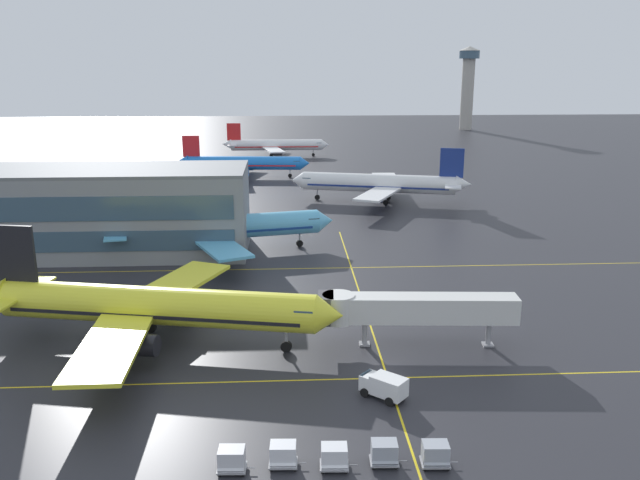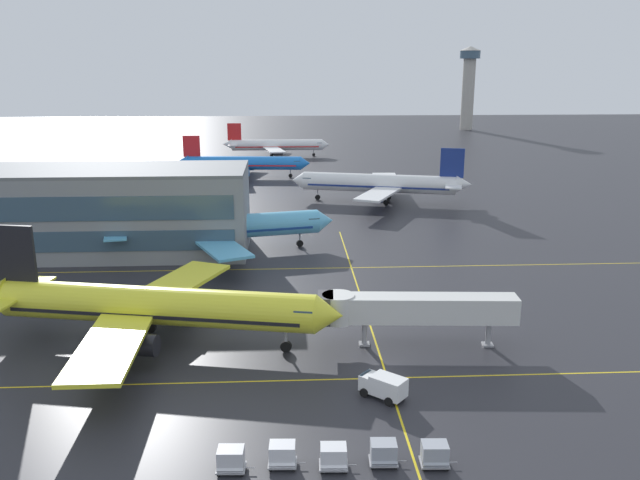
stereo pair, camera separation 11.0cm
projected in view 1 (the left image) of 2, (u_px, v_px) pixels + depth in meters
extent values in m
plane|color=#28282D|center=(384.00, 368.00, 63.90)|extent=(600.00, 600.00, 0.00)
cylinder|color=yellow|center=(158.00, 306.00, 68.35)|extent=(33.49, 10.50, 3.96)
cone|color=yellow|center=(330.00, 315.00, 65.84)|extent=(3.43, 4.34, 3.88)
cube|color=black|center=(13.00, 254.00, 69.24)|extent=(4.98, 1.36, 6.26)
cube|color=yellow|center=(30.00, 285.00, 73.48)|extent=(4.34, 5.98, 0.25)
cube|color=yellow|center=(110.00, 346.00, 60.20)|extent=(5.58, 15.69, 0.42)
cube|color=yellow|center=(178.00, 283.00, 77.12)|extent=(11.19, 16.51, 0.42)
cylinder|color=black|center=(140.00, 345.00, 63.67)|extent=(3.91, 2.85, 2.19)
cylinder|color=black|center=(179.00, 305.00, 74.02)|extent=(3.91, 2.85, 2.19)
cube|color=#385166|center=(306.00, 308.00, 66.02)|extent=(2.56, 3.94, 0.73)
cube|color=black|center=(158.00, 310.00, 68.48)|extent=(30.88, 10.01, 0.38)
cylinder|color=#99999E|center=(286.00, 336.00, 67.14)|extent=(0.29, 0.29, 1.72)
cylinder|color=black|center=(286.00, 346.00, 67.44)|extent=(1.22, 0.69, 1.15)
cylinder|color=#99999E|center=(129.00, 338.00, 66.73)|extent=(0.29, 0.29, 1.72)
cylinder|color=black|center=(130.00, 348.00, 67.03)|extent=(1.22, 0.69, 1.15)
cylinder|color=#99999E|center=(150.00, 318.00, 71.91)|extent=(0.29, 0.29, 1.72)
cylinder|color=black|center=(151.00, 328.00, 72.21)|extent=(1.22, 0.69, 1.15)
cylinder|color=#5BB7E5|center=(219.00, 227.00, 101.33)|extent=(31.42, 10.17, 3.72)
cone|color=#5BB7E5|center=(325.00, 221.00, 105.60)|extent=(3.25, 4.10, 3.65)
cone|color=#5BB7E5|center=(101.00, 232.00, 96.88)|extent=(3.80, 4.11, 3.53)
cube|color=navy|center=(117.00, 203.00, 96.41)|extent=(4.67, 1.33, 5.87)
cube|color=#5BB7E5|center=(115.00, 236.00, 94.66)|extent=(4.13, 5.63, 0.23)
cube|color=#5BB7E5|center=(116.00, 227.00, 100.13)|extent=(4.13, 5.63, 0.23)
cube|color=#5BB7E5|center=(219.00, 246.00, 93.49)|extent=(10.63, 15.49, 0.39)
cube|color=#5BB7E5|center=(207.00, 219.00, 108.98)|extent=(5.10, 14.69, 0.39)
cylinder|color=#5BB7E5|center=(225.00, 248.00, 97.13)|extent=(3.68, 2.71, 2.06)
cylinder|color=#5BB7E5|center=(217.00, 231.00, 106.61)|extent=(3.68, 2.71, 2.06)
cube|color=#385166|center=(311.00, 218.00, 104.89)|extent=(2.44, 3.72, 0.69)
cube|color=navy|center=(219.00, 230.00, 101.45)|extent=(28.98, 9.69, 0.35)
cylinder|color=#99999E|center=(300.00, 237.00, 105.17)|extent=(0.27, 0.27, 1.62)
cylinder|color=black|center=(300.00, 243.00, 105.45)|extent=(1.15, 0.66, 1.08)
cylinder|color=#99999E|center=(209.00, 248.00, 99.09)|extent=(0.27, 0.27, 1.62)
cylinder|color=black|center=(209.00, 255.00, 99.38)|extent=(1.15, 0.66, 1.08)
cylinder|color=#99999E|center=(205.00, 239.00, 103.83)|extent=(0.27, 0.27, 1.62)
cylinder|color=black|center=(206.00, 246.00, 104.12)|extent=(1.15, 0.66, 1.08)
cylinder|color=white|center=(378.00, 183.00, 137.40)|extent=(31.76, 11.56, 3.78)
cone|color=white|center=(298.00, 180.00, 140.63)|extent=(3.42, 4.23, 3.70)
cone|color=white|center=(464.00, 184.00, 134.00)|extent=(3.97, 4.27, 3.59)
cube|color=navy|center=(452.00, 163.00, 133.36)|extent=(4.71, 1.53, 5.97)
cube|color=white|center=(453.00, 181.00, 137.22)|extent=(4.37, 5.80, 0.24)
cube|color=white|center=(453.00, 187.00, 131.57)|extent=(4.37, 5.80, 0.24)
cube|color=white|center=(387.00, 179.00, 145.36)|extent=(5.78, 15.12, 0.40)
cube|color=white|center=(378.00, 194.00, 129.37)|extent=(11.26, 15.66, 0.40)
cylinder|color=navy|center=(379.00, 187.00, 142.83)|extent=(3.79, 2.86, 2.09)
cylinder|color=navy|center=(374.00, 197.00, 133.04)|extent=(3.79, 2.86, 2.09)
cube|color=#385166|center=(308.00, 178.00, 140.06)|extent=(2.60, 3.81, 0.70)
cube|color=navy|center=(378.00, 185.00, 137.52)|extent=(29.31, 10.96, 0.36)
cylinder|color=#99999E|center=(317.00, 192.00, 140.47)|extent=(0.28, 0.28, 1.64)
cylinder|color=black|center=(317.00, 197.00, 140.76)|extent=(1.17, 0.70, 1.09)
cylinder|color=#99999E|center=(388.00, 193.00, 140.11)|extent=(0.28, 0.28, 1.64)
cylinder|color=black|center=(388.00, 198.00, 140.40)|extent=(1.17, 0.70, 1.09)
cylinder|color=#99999E|center=(386.00, 197.00, 135.22)|extent=(0.28, 0.28, 1.64)
cylinder|color=black|center=(386.00, 203.00, 135.51)|extent=(1.17, 0.70, 1.09)
cylinder|color=blue|center=(244.00, 163.00, 166.99)|extent=(28.71, 5.68, 3.39)
cone|color=blue|center=(305.00, 163.00, 166.60)|extent=(2.58, 3.50, 3.32)
cone|color=blue|center=(183.00, 161.00, 167.30)|extent=(3.10, 3.44, 3.22)
cube|color=red|center=(191.00, 146.00, 166.22)|extent=(4.29, 0.67, 5.35)
cube|color=blue|center=(188.00, 163.00, 164.67)|extent=(3.22, 4.85, 0.21)
cube|color=blue|center=(192.00, 160.00, 169.83)|extent=(3.22, 4.85, 0.21)
cube|color=blue|center=(236.00, 170.00, 159.85)|extent=(6.31, 13.86, 0.36)
cube|color=blue|center=(245.00, 161.00, 174.46)|extent=(8.27, 14.14, 0.36)
cylinder|color=blue|center=(243.00, 173.00, 162.96)|extent=(3.17, 2.11, 1.87)
cylinder|color=blue|center=(248.00, 167.00, 171.90)|extent=(3.17, 2.11, 1.87)
cube|color=#385166|center=(297.00, 161.00, 166.52)|extent=(1.85, 3.24, 0.62)
cube|color=red|center=(244.00, 165.00, 167.10)|extent=(26.44, 5.53, 0.32)
cylinder|color=#99999E|center=(290.00, 172.00, 167.27)|extent=(0.25, 0.25, 1.47)
cylinder|color=black|center=(290.00, 176.00, 167.53)|extent=(1.01, 0.48, 0.98)
cylinder|color=#99999E|center=(236.00, 173.00, 165.38)|extent=(0.25, 0.25, 1.47)
cylinder|color=black|center=(236.00, 177.00, 165.64)|extent=(1.01, 0.48, 0.98)
cylinder|color=#99999E|center=(239.00, 170.00, 169.85)|extent=(0.25, 0.25, 1.47)
cylinder|color=black|center=(239.00, 174.00, 170.11)|extent=(1.01, 0.48, 0.98)
cylinder|color=white|center=(277.00, 145.00, 203.21)|extent=(27.80, 3.32, 3.30)
cone|color=white|center=(325.00, 145.00, 203.99)|extent=(2.26, 3.24, 3.23)
cone|color=white|center=(227.00, 144.00, 202.33)|extent=(2.78, 3.14, 3.14)
cube|color=red|center=(234.00, 132.00, 201.46)|extent=(4.17, 0.32, 5.21)
cube|color=white|center=(232.00, 145.00, 199.91)|extent=(2.78, 4.52, 0.21)
cube|color=white|center=(233.00, 143.00, 204.93)|extent=(2.78, 4.52, 0.21)
cube|color=white|center=(274.00, 150.00, 196.19)|extent=(7.12, 13.68, 0.35)
cube|color=white|center=(274.00, 144.00, 210.42)|extent=(7.14, 13.69, 0.35)
cylinder|color=#4C4C51|center=(277.00, 152.00, 199.31)|extent=(2.95, 1.83, 1.82)
cylinder|color=#4C4C51|center=(277.00, 148.00, 208.01)|extent=(2.95, 1.83, 1.82)
cube|color=#385166|center=(319.00, 143.00, 203.76)|extent=(1.57, 3.04, 0.61)
cube|color=red|center=(277.00, 146.00, 203.32)|extent=(25.58, 3.35, 0.31)
cylinder|color=#99999E|center=(313.00, 152.00, 204.36)|extent=(0.24, 0.24, 1.43)
cylinder|color=black|center=(313.00, 155.00, 204.61)|extent=(0.96, 0.39, 0.96)
cylinder|color=#99999E|center=(271.00, 153.00, 201.51)|extent=(0.24, 0.24, 1.43)
cylinder|color=black|center=(271.00, 156.00, 201.76)|extent=(0.96, 0.39, 0.96)
cylinder|color=#99999E|center=(271.00, 151.00, 205.86)|extent=(0.24, 0.24, 1.43)
cylinder|color=black|center=(271.00, 154.00, 206.11)|extent=(0.96, 0.39, 0.96)
cube|color=yellow|center=(388.00, 378.00, 61.97)|extent=(137.35, 0.20, 0.01)
cube|color=yellow|center=(351.00, 268.00, 94.88)|extent=(137.35, 0.20, 0.01)
cube|color=yellow|center=(366.00, 311.00, 78.43)|extent=(0.20, 75.17, 0.01)
cube|color=white|center=(389.00, 386.00, 57.80)|extent=(3.51, 3.40, 1.70)
cube|color=white|center=(370.00, 381.00, 58.99)|extent=(2.16, 2.21, 1.40)
cube|color=#385166|center=(366.00, 376.00, 59.20)|extent=(1.32, 1.44, 0.70)
cylinder|color=black|center=(376.00, 385.00, 59.87)|extent=(0.79, 0.74, 0.80)
cylinder|color=black|center=(365.00, 393.00, 58.42)|extent=(0.79, 0.74, 0.80)
cylinder|color=black|center=(401.00, 393.00, 58.33)|extent=(0.79, 0.74, 0.80)
cylinder|color=black|center=(389.00, 402.00, 56.88)|extent=(0.79, 0.74, 0.80)
cube|color=#99999E|center=(232.00, 468.00, 47.83)|extent=(2.17, 1.70, 0.12)
cube|color=silver|center=(232.00, 458.00, 47.61)|extent=(1.97, 1.53, 1.50)
cube|color=silver|center=(231.00, 469.00, 47.18)|extent=(1.92, 0.65, 0.57)
cylinder|color=#99999E|center=(251.00, 468.00, 47.84)|extent=(0.70, 0.11, 0.08)
cylinder|color=black|center=(243.00, 475.00, 47.28)|extent=(0.24, 0.11, 0.24)
cylinder|color=black|center=(245.00, 465.00, 48.48)|extent=(0.24, 0.11, 0.24)
cylinder|color=black|center=(219.00, 475.00, 47.27)|extent=(0.24, 0.11, 0.24)
cylinder|color=black|center=(222.00, 465.00, 48.47)|extent=(0.24, 0.11, 0.24)
cube|color=#99999E|center=(283.00, 463.00, 48.42)|extent=(2.17, 1.70, 0.12)
cube|color=silver|center=(283.00, 453.00, 48.21)|extent=(1.97, 1.53, 1.50)
cube|color=silver|center=(283.00, 464.00, 47.77)|extent=(1.92, 0.65, 0.57)
cylinder|color=#99999E|center=(302.00, 463.00, 48.43)|extent=(0.70, 0.11, 0.08)
cylinder|color=black|center=(295.00, 470.00, 47.88)|extent=(0.24, 0.11, 0.24)
cylinder|color=black|center=(295.00, 460.00, 49.07)|extent=(0.24, 0.11, 0.24)
cylinder|color=black|center=(271.00, 470.00, 47.86)|extent=(0.24, 0.11, 0.24)
cylinder|color=black|center=(272.00, 460.00, 49.06)|extent=(0.24, 0.11, 0.24)
cube|color=#99999E|center=(334.00, 465.00, 48.15)|extent=(2.17, 1.70, 0.12)
cube|color=silver|center=(334.00, 455.00, 47.94)|extent=(1.97, 1.53, 1.50)
cube|color=silver|center=(334.00, 467.00, 47.50)|extent=(1.92, 0.65, 0.57)
cylinder|color=#99999E|center=(353.00, 465.00, 48.16)|extent=(0.70, 0.11, 0.08)
cylinder|color=black|center=(346.00, 472.00, 47.61)|extent=(0.24, 0.11, 0.24)
cylinder|color=black|center=(345.00, 462.00, 48.80)|extent=(0.24, 0.11, 0.24)
cylinder|color=black|center=(323.00, 472.00, 47.59)|extent=(0.24, 0.11, 0.24)
cylinder|color=black|center=(322.00, 462.00, 48.79)|extent=(0.24, 0.11, 0.24)
cube|color=#99999E|center=(384.00, 461.00, 48.65)|extent=(2.17, 1.70, 0.12)
cube|color=#9EA3AD|center=(384.00, 451.00, 48.44)|extent=(1.97, 1.53, 1.50)
cube|color=#9EA3AD|center=(385.00, 462.00, 48.00)|extent=(1.92, 0.65, 0.57)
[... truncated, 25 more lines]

